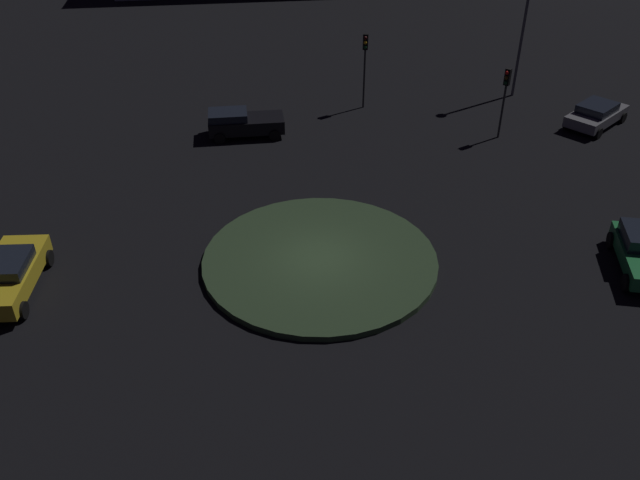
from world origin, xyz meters
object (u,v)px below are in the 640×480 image
(car_grey, at_px, (597,114))
(car_black, at_px, (243,123))
(traffic_light_north, at_px, (505,89))
(traffic_light_northwest, at_px, (365,56))
(car_yellow, at_px, (9,274))

(car_grey, distance_m, car_black, 20.11)
(traffic_light_north, height_order, traffic_light_northwest, traffic_light_northwest)
(traffic_light_northwest, bearing_deg, traffic_light_north, 69.01)
(car_grey, height_order, traffic_light_northwest, traffic_light_northwest)
(car_yellow, relative_size, traffic_light_north, 1.16)
(car_grey, bearing_deg, car_yellow, 164.24)
(traffic_light_north, xyz_separation_m, traffic_light_northwest, (-8.26, -1.59, 0.36))
(car_black, xyz_separation_m, traffic_light_north, (10.86, 9.12, 2.04))
(traffic_light_north, bearing_deg, car_yellow, -17.96)
(car_grey, xyz_separation_m, car_black, (-14.25, -14.20, 0.06))
(car_grey, bearing_deg, traffic_light_northwest, 123.88)
(car_yellow, distance_m, traffic_light_northwest, 23.17)
(traffic_light_northwest, bearing_deg, car_grey, 87.89)
(car_yellow, height_order, traffic_light_north, traffic_light_north)
(car_black, bearing_deg, traffic_light_northwest, 22.39)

